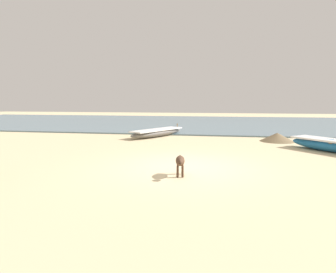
# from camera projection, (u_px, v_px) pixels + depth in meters

# --- Properties ---
(ground) EXTENTS (80.00, 80.00, 0.00)m
(ground) POSITION_uv_depth(u_px,v_px,m) (185.00, 167.00, 8.91)
(ground) COLOR beige
(sea_water) EXTENTS (60.00, 20.00, 0.08)m
(sea_water) POSITION_uv_depth(u_px,v_px,m) (209.00, 123.00, 26.46)
(sea_water) COLOR slate
(sea_water) RESTS_ON ground
(fishing_boat_1) EXTENTS (2.73, 4.18, 0.63)m
(fishing_boat_1) POSITION_uv_depth(u_px,v_px,m) (157.00, 132.00, 16.43)
(fishing_boat_1) COLOR #5B5651
(fishing_boat_1) RESTS_ON ground
(fishing_boat_3) EXTENTS (2.97, 3.26, 0.70)m
(fishing_boat_3) POSITION_uv_depth(u_px,v_px,m) (330.00, 145.00, 11.63)
(fishing_boat_3) COLOR #1E669E
(fishing_boat_3) RESTS_ON ground
(calf_near_dark) EXTENTS (0.33, 0.85, 0.55)m
(calf_near_dark) POSITION_uv_depth(u_px,v_px,m) (180.00, 162.00, 7.80)
(calf_near_dark) COLOR #4C3323
(calf_near_dark) RESTS_ON ground
(debris_pile_0) EXTENTS (2.21, 2.21, 0.44)m
(debris_pile_0) POSITION_uv_depth(u_px,v_px,m) (277.00, 137.00, 14.47)
(debris_pile_0) COLOR #7A6647
(debris_pile_0) RESTS_ON ground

